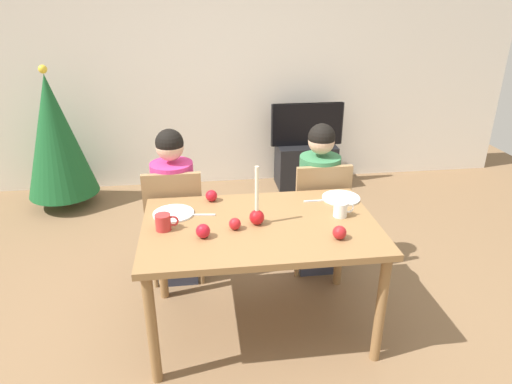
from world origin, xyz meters
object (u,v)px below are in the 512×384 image
(tv, at_px, (307,124))
(apple_by_left_plate, at_px, (211,196))
(christmas_tree, at_px, (55,136))
(tv_stand, at_px, (305,165))
(plate_left, at_px, (173,213))
(mug_left, at_px, (164,222))
(plate_right, at_px, (341,198))
(chair_right, at_px, (318,210))
(person_right_child, at_px, (318,202))
(apple_near_candle, at_px, (235,224))
(dining_table, at_px, (260,236))
(apple_far_edge, at_px, (339,232))
(mug_right, at_px, (341,209))
(apple_by_right_mug, at_px, (203,231))
(candle_centerpiece, at_px, (257,213))
(chair_left, at_px, (175,219))
(person_left_child, at_px, (175,210))

(tv, xyz_separation_m, apple_by_left_plate, (-1.11, -1.94, 0.08))
(christmas_tree, bearing_deg, tv_stand, 4.55)
(plate_left, relative_size, mug_left, 1.88)
(tv_stand, bearing_deg, plate_right, -97.02)
(chair_right, xyz_separation_m, apple_by_left_plate, (-0.80, -0.25, 0.28))
(person_right_child, relative_size, apple_near_candle, 16.58)
(dining_table, relative_size, plate_right, 5.57)
(tv, bearing_deg, mug_left, -121.27)
(mug_left, bearing_deg, apple_far_edge, -13.51)
(tv_stand, bearing_deg, christmas_tree, -175.45)
(person_right_child, relative_size, mug_right, 9.14)
(dining_table, height_order, mug_right, mug_right)
(plate_right, relative_size, apple_far_edge, 3.20)
(tv_stand, xyz_separation_m, apple_by_left_plate, (-1.11, -1.94, 0.55))
(chair_right, bearing_deg, person_right_child, 90.00)
(plate_left, bearing_deg, apple_far_edge, -24.79)
(mug_right, distance_m, apple_far_edge, 0.29)
(plate_left, bearing_deg, mug_left, -103.10)
(apple_by_left_plate, distance_m, apple_by_right_mug, 0.49)
(person_right_child, height_order, apple_near_candle, person_right_child)
(tv, height_order, apple_far_edge, tv)
(apple_by_right_mug, bearing_deg, christmas_tree, 121.95)
(person_right_child, distance_m, candle_centerpiece, 0.88)
(tv_stand, distance_m, candle_centerpiece, 2.53)
(apple_far_edge, bearing_deg, person_right_child, 82.48)
(dining_table, distance_m, chair_left, 0.83)
(apple_far_edge, bearing_deg, christmas_tree, 132.52)
(candle_centerpiece, height_order, apple_by_left_plate, candle_centerpiece)
(chair_right, height_order, tv, tv)
(dining_table, distance_m, candle_centerpiece, 0.16)
(chair_left, height_order, person_left_child, person_left_child)
(chair_right, relative_size, tv, 1.14)
(chair_right, height_order, person_left_child, person_left_child)
(chair_left, xyz_separation_m, mug_left, (-0.03, -0.61, 0.29))
(candle_centerpiece, distance_m, apple_by_left_plate, 0.45)
(plate_left, bearing_deg, plate_right, 4.74)
(candle_centerpiece, bearing_deg, apple_by_right_mug, -159.91)
(dining_table, height_order, chair_left, chair_left)
(christmas_tree, xyz_separation_m, plate_right, (2.31, -1.81, 0.02))
(plate_left, distance_m, plate_right, 1.11)
(apple_by_right_mug, height_order, apple_far_edge, apple_by_right_mug)
(chair_right, xyz_separation_m, mug_right, (-0.02, -0.57, 0.28))
(candle_centerpiece, bearing_deg, mug_right, 4.48)
(chair_left, relative_size, chair_right, 1.00)
(christmas_tree, xyz_separation_m, apple_far_edge, (2.14, -2.33, 0.05))
(dining_table, bearing_deg, apple_by_right_mug, -160.38)
(candle_centerpiece, bearing_deg, plate_right, 25.67)
(person_right_child, height_order, plate_left, person_right_child)
(chair_left, xyz_separation_m, apple_by_right_mug, (0.20, -0.73, 0.28))
(mug_right, bearing_deg, plate_right, 72.16)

